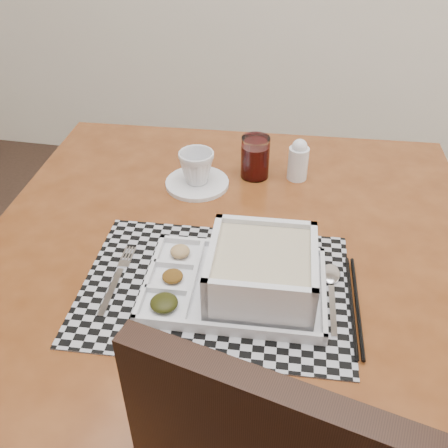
% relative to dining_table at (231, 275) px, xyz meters
% --- Properties ---
extents(dining_table, '(1.08, 1.08, 0.76)m').
position_rel_dining_table_xyz_m(dining_table, '(0.00, 0.00, 0.00)').
color(dining_table, '#592810').
rests_on(dining_table, ground).
extents(placemat, '(0.50, 0.38, 0.00)m').
position_rel_dining_table_xyz_m(placemat, '(-0.01, -0.12, 0.08)').
color(placemat, '#A0A1A8').
rests_on(placemat, dining_table).
extents(serving_tray, '(0.33, 0.24, 0.10)m').
position_rel_dining_table_xyz_m(serving_tray, '(0.06, -0.12, 0.12)').
color(serving_tray, silver).
rests_on(serving_tray, placemat).
extents(fork, '(0.03, 0.19, 0.00)m').
position_rel_dining_table_xyz_m(fork, '(-0.19, -0.14, 0.08)').
color(fork, silver).
rests_on(fork, placemat).
extents(spoon, '(0.04, 0.18, 0.01)m').
position_rel_dining_table_xyz_m(spoon, '(0.20, -0.06, 0.08)').
color(spoon, silver).
rests_on(spoon, placemat).
extents(chopsticks, '(0.03, 0.24, 0.01)m').
position_rel_dining_table_xyz_m(chopsticks, '(0.24, -0.12, 0.08)').
color(chopsticks, black).
rests_on(chopsticks, placemat).
extents(saucer, '(0.15, 0.15, 0.01)m').
position_rel_dining_table_xyz_m(saucer, '(-0.12, 0.21, 0.08)').
color(saucer, silver).
rests_on(saucer, dining_table).
extents(cup, '(0.11, 0.11, 0.08)m').
position_rel_dining_table_xyz_m(cup, '(-0.12, 0.21, 0.13)').
color(cup, silver).
rests_on(cup, saucer).
extents(juice_glass, '(0.07, 0.07, 0.10)m').
position_rel_dining_table_xyz_m(juice_glass, '(0.01, 0.28, 0.13)').
color(juice_glass, white).
rests_on(juice_glass, dining_table).
extents(creamer_bottle, '(0.05, 0.05, 0.10)m').
position_rel_dining_table_xyz_m(creamer_bottle, '(0.11, 0.29, 0.13)').
color(creamer_bottle, silver).
rests_on(creamer_bottle, dining_table).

